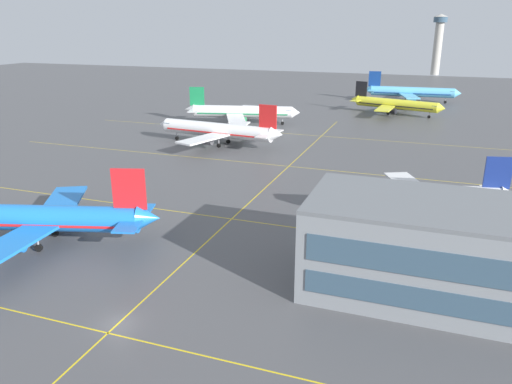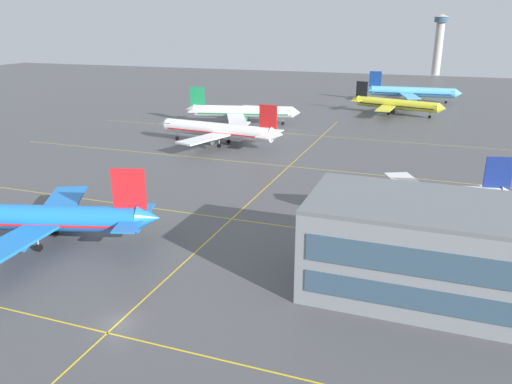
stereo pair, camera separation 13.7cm
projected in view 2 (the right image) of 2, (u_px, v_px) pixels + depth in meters
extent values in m
plane|color=#4C4C4F|center=(118.00, 323.00, 54.45)|extent=(600.00, 600.00, 0.00)
cylinder|color=blue|center=(30.00, 218.00, 72.89)|extent=(32.11, 12.70, 3.84)
cone|color=blue|center=(149.00, 218.00, 71.69)|extent=(4.12, 4.40, 3.65)
cube|color=red|center=(129.00, 189.00, 70.45)|extent=(4.76, 1.70, 6.06)
cube|color=blue|center=(141.00, 210.00, 74.68)|extent=(4.57, 5.95, 0.24)
cube|color=blue|center=(128.00, 226.00, 68.96)|extent=(4.57, 5.95, 0.24)
cube|color=blue|center=(63.00, 202.00, 81.14)|extent=(11.79, 15.84, 0.40)
cube|color=blue|center=(6.00, 246.00, 64.91)|extent=(6.35, 15.50, 0.40)
cylinder|color=blue|center=(47.00, 216.00, 78.48)|extent=(3.89, 2.99, 2.12)
cylinder|color=blue|center=(12.00, 244.00, 68.56)|extent=(3.89, 2.99, 2.12)
cube|color=red|center=(31.00, 221.00, 73.04)|extent=(29.64, 12.02, 0.36)
cylinder|color=#99999E|center=(54.00, 226.00, 76.05)|extent=(0.28, 0.28, 1.67)
cylinder|color=black|center=(55.00, 233.00, 76.40)|extent=(1.19, 0.75, 1.11)
cylinder|color=#99999E|center=(38.00, 241.00, 71.08)|extent=(0.28, 0.28, 1.67)
cylinder|color=black|center=(39.00, 248.00, 71.44)|extent=(1.19, 0.75, 1.11)
cylinder|color=white|center=(411.00, 194.00, 84.25)|extent=(28.89, 9.93, 3.43)
cone|color=white|center=(319.00, 191.00, 85.95)|extent=(3.05, 3.81, 3.36)
cone|color=white|center=(509.00, 196.00, 82.41)|extent=(3.55, 3.83, 3.26)
cube|color=navy|center=(498.00, 173.00, 81.41)|extent=(4.29, 1.31, 5.41)
cube|color=white|center=(492.00, 190.00, 85.16)|extent=(3.88, 5.23, 0.22)
cube|color=white|center=(503.00, 201.00, 80.07)|extent=(3.88, 5.23, 0.22)
cube|color=white|center=(409.00, 184.00, 91.54)|extent=(10.01, 14.24, 0.36)
cube|color=white|center=(426.00, 214.00, 77.12)|extent=(4.98, 13.63, 0.36)
cylinder|color=navy|center=(405.00, 195.00, 89.24)|extent=(3.42, 2.55, 1.89)
cylinder|color=navy|center=(414.00, 213.00, 80.41)|extent=(3.42, 2.55, 1.89)
cube|color=#385166|center=(331.00, 188.00, 85.57)|extent=(2.30, 3.44, 0.63)
cube|color=navy|center=(411.00, 196.00, 84.39)|extent=(26.65, 9.44, 0.32)
cylinder|color=#99999E|center=(341.00, 204.00, 86.24)|extent=(0.25, 0.25, 1.49)
cylinder|color=black|center=(341.00, 209.00, 86.56)|extent=(1.06, 0.62, 0.99)
cylinder|color=#99999E|center=(418.00, 202.00, 86.97)|extent=(0.25, 0.25, 1.49)
cylinder|color=black|center=(418.00, 207.00, 87.29)|extent=(1.06, 0.62, 0.99)
cylinder|color=#99999E|center=(424.00, 212.00, 82.56)|extent=(0.25, 0.25, 1.49)
cylinder|color=black|center=(423.00, 217.00, 82.88)|extent=(1.06, 0.62, 0.99)
cylinder|color=white|center=(217.00, 130.00, 133.31)|extent=(32.33, 7.04, 3.81)
cone|color=white|center=(164.00, 124.00, 140.42)|extent=(2.97, 3.98, 3.74)
cone|color=white|center=(277.00, 134.00, 125.95)|extent=(3.56, 3.93, 3.62)
cube|color=red|center=(268.00, 117.00, 125.63)|extent=(4.83, 0.85, 6.02)
cube|color=white|center=(275.00, 131.00, 129.38)|extent=(3.72, 5.52, 0.24)
cube|color=white|center=(265.00, 136.00, 124.24)|extent=(3.72, 5.52, 0.24)
cube|color=white|center=(235.00, 127.00, 140.37)|extent=(6.81, 15.53, 0.40)
cube|color=white|center=(204.00, 139.00, 125.81)|extent=(9.57, 15.92, 0.40)
cylinder|color=#4C4C51|center=(226.00, 133.00, 138.46)|extent=(3.61, 2.44, 2.11)
cylinder|color=#4C4C51|center=(207.00, 141.00, 129.55)|extent=(3.61, 2.44, 2.11)
cube|color=#385166|center=(171.00, 123.00, 139.29)|extent=(2.15, 3.67, 0.70)
cube|color=red|center=(217.00, 132.00, 133.46)|extent=(29.78, 6.82, 0.36)
cylinder|color=#99999E|center=(177.00, 134.00, 139.44)|extent=(0.28, 0.28, 1.66)
cylinder|color=black|center=(177.00, 138.00, 139.80)|extent=(1.14, 0.56, 1.10)
cylinder|color=#99999E|center=(229.00, 138.00, 135.51)|extent=(0.28, 0.28, 1.66)
cylinder|color=black|center=(229.00, 142.00, 135.86)|extent=(1.14, 0.56, 1.10)
cylinder|color=#99999E|center=(219.00, 141.00, 131.05)|extent=(0.28, 0.28, 1.66)
cylinder|color=black|center=(219.00, 145.00, 131.41)|extent=(1.14, 0.56, 1.10)
cylinder|color=white|center=(243.00, 112.00, 161.09)|extent=(32.02, 11.06, 3.80)
cone|color=white|center=(296.00, 113.00, 159.23)|extent=(3.39, 4.22, 3.72)
cone|color=white|center=(190.00, 109.00, 162.85)|extent=(3.95, 4.25, 3.61)
cube|color=#197F47|center=(197.00, 96.00, 161.18)|extent=(4.75, 1.46, 6.00)
cube|color=white|center=(194.00, 111.00, 159.80)|extent=(4.31, 5.80, 0.24)
cube|color=white|center=(198.00, 108.00, 165.44)|extent=(4.31, 5.80, 0.24)
cube|color=white|center=(236.00, 118.00, 153.39)|extent=(11.11, 15.78, 0.40)
cube|color=white|center=(244.00, 109.00, 169.38)|extent=(5.54, 15.12, 0.40)
cylinder|color=#2D9956|center=(242.00, 120.00, 156.79)|extent=(3.79, 2.83, 2.10)
cylinder|color=#2D9956|center=(246.00, 115.00, 166.57)|extent=(3.79, 2.83, 2.10)
cube|color=#385166|center=(289.00, 111.00, 159.30)|extent=(2.56, 3.82, 0.70)
cube|color=#197F47|center=(243.00, 113.00, 161.24)|extent=(29.53, 10.51, 0.36)
cylinder|color=#99999E|center=(283.00, 120.00, 160.48)|extent=(0.28, 0.28, 1.65)
cylinder|color=black|center=(283.00, 123.00, 160.84)|extent=(1.17, 0.69, 1.10)
cylinder|color=#99999E|center=(236.00, 120.00, 159.65)|extent=(0.28, 0.28, 1.65)
cylinder|color=black|center=(236.00, 124.00, 160.00)|extent=(1.17, 0.69, 1.10)
cylinder|color=#99999E|center=(238.00, 117.00, 164.54)|extent=(0.28, 0.28, 1.65)
cylinder|color=black|center=(238.00, 121.00, 164.89)|extent=(1.17, 0.69, 1.10)
cylinder|color=yellow|center=(397.00, 104.00, 177.84)|extent=(29.49, 11.84, 3.53)
cone|color=yellow|center=(442.00, 108.00, 168.83)|extent=(3.30, 4.00, 3.46)
cone|color=yellow|center=(355.00, 99.00, 186.89)|extent=(3.80, 4.06, 3.35)
cube|color=black|center=(362.00, 89.00, 184.25)|extent=(4.37, 1.59, 5.57)
cube|color=yellow|center=(357.00, 101.00, 183.67)|extent=(4.22, 5.47, 0.22)
cube|color=yellow|center=(363.00, 99.00, 187.92)|extent=(4.22, 5.47, 0.22)
cube|color=yellow|center=(386.00, 108.00, 172.52)|extent=(5.91, 14.27, 0.37)
cube|color=yellow|center=(402.00, 103.00, 184.56)|extent=(10.90, 14.54, 0.37)
cylinder|color=black|center=(392.00, 111.00, 174.62)|extent=(3.58, 2.77, 1.95)
cylinder|color=black|center=(402.00, 107.00, 181.99)|extent=(3.58, 2.77, 1.95)
cube|color=#385166|center=(436.00, 106.00, 169.86)|extent=(2.53, 3.59, 0.65)
cube|color=black|center=(397.00, 105.00, 177.98)|extent=(27.22, 11.20, 0.33)
cylinder|color=#99999E|center=(430.00, 114.00, 171.80)|extent=(0.26, 0.26, 1.53)
cylinder|color=black|center=(430.00, 117.00, 172.13)|extent=(1.10, 0.69, 1.02)
cylinder|color=#99999E|center=(389.00, 111.00, 177.78)|extent=(0.26, 0.26, 1.53)
cylinder|color=black|center=(389.00, 114.00, 178.11)|extent=(1.10, 0.69, 1.02)
cylinder|color=#99999E|center=(394.00, 109.00, 181.46)|extent=(0.26, 0.26, 1.53)
cylinder|color=black|center=(394.00, 112.00, 181.79)|extent=(1.10, 0.69, 1.02)
cylinder|color=#5BB7E5|center=(413.00, 92.00, 206.55)|extent=(33.41, 5.82, 3.95)
cone|color=#5BB7E5|center=(459.00, 93.00, 201.70)|extent=(2.92, 4.01, 3.87)
cone|color=#5BB7E5|center=(368.00, 89.00, 211.35)|extent=(3.53, 3.93, 3.75)
cube|color=navy|center=(375.00, 79.00, 209.19)|extent=(5.00, 0.66, 6.23)
cube|color=#5BB7E5|center=(373.00, 90.00, 207.94)|extent=(3.62, 5.58, 0.25)
cube|color=#5BB7E5|center=(374.00, 89.00, 213.59)|extent=(3.62, 5.58, 0.25)
cube|color=#5BB7E5|center=(410.00, 96.00, 199.02)|extent=(9.31, 16.45, 0.42)
cube|color=#5BB7E5|center=(410.00, 91.00, 215.04)|extent=(7.71, 16.22, 0.42)
cylinder|color=#5BB7E5|center=(413.00, 98.00, 202.23)|extent=(3.65, 2.38, 2.18)
cylinder|color=#5BB7E5|center=(413.00, 95.00, 212.03)|extent=(3.65, 2.38, 2.18)
cube|color=#385166|center=(453.00, 92.00, 202.16)|extent=(2.07, 3.73, 0.73)
cube|color=navy|center=(412.00, 93.00, 206.71)|extent=(30.75, 5.71, 0.37)
cylinder|color=#99999E|center=(446.00, 99.00, 203.73)|extent=(0.29, 0.29, 1.71)
cylinder|color=black|center=(446.00, 102.00, 204.09)|extent=(1.17, 0.53, 1.14)
cylinder|color=#99999E|center=(407.00, 99.00, 205.48)|extent=(0.29, 0.29, 1.71)
cylinder|color=black|center=(407.00, 101.00, 205.85)|extent=(1.17, 0.53, 1.14)
cylinder|color=#99999E|center=(407.00, 97.00, 210.38)|extent=(0.29, 0.29, 1.71)
cylinder|color=black|center=(407.00, 100.00, 210.75)|extent=(1.17, 0.53, 1.14)
cube|color=yellow|center=(107.00, 333.00, 52.67)|extent=(150.64, 0.20, 0.01)
cube|color=yellow|center=(232.00, 219.00, 83.44)|extent=(150.64, 0.20, 0.01)
cube|color=yellow|center=(289.00, 166.00, 114.21)|extent=(150.64, 0.20, 0.01)
cube|color=yellow|center=(322.00, 136.00, 144.98)|extent=(150.64, 0.20, 0.01)
cube|color=yellow|center=(265.00, 189.00, 98.83)|extent=(0.20, 152.01, 0.01)
cylinder|color=#ADA89E|center=(438.00, 49.00, 312.78)|extent=(5.20, 5.20, 32.03)
cylinder|color=#385166|center=(441.00, 20.00, 307.11)|extent=(8.40, 8.40, 3.20)
cone|color=#ADA89E|center=(442.00, 15.00, 306.30)|extent=(8.82, 8.82, 1.80)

